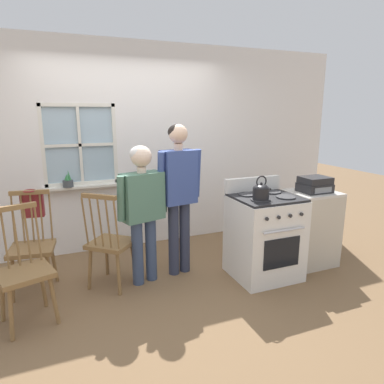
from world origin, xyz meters
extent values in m
plane|color=brown|center=(0.00, 0.00, 0.00)|extent=(16.00, 16.00, 0.00)
cube|color=white|center=(1.53, 1.40, 1.35)|extent=(3.34, 0.06, 2.70)
cube|color=white|center=(-0.59, 1.40, 0.45)|extent=(0.90, 0.06, 0.90)
cube|color=white|center=(-0.59, 1.40, 2.31)|extent=(0.90, 0.06, 0.78)
cube|color=silver|center=(-0.59, 1.32, 0.89)|extent=(0.96, 0.10, 0.03)
cube|color=#9EB7C6|center=(-0.59, 1.41, 1.41)|extent=(0.84, 0.01, 0.95)
cube|color=silver|center=(-0.59, 1.38, 1.41)|extent=(0.04, 0.02, 1.01)
cube|color=silver|center=(-0.59, 1.38, 1.41)|extent=(0.90, 0.02, 0.04)
cube|color=silver|center=(-1.02, 1.38, 1.41)|extent=(0.04, 0.03, 1.01)
cube|color=silver|center=(-0.16, 1.38, 1.41)|extent=(0.04, 0.03, 1.01)
cube|color=silver|center=(-0.59, 1.38, 1.90)|extent=(0.90, 0.03, 0.04)
cube|color=silver|center=(-0.59, 1.38, 0.92)|extent=(0.90, 0.03, 0.04)
cube|color=olive|center=(-1.19, 0.47, 0.47)|extent=(0.47, 0.45, 0.04)
cylinder|color=olive|center=(-1.38, 0.34, 0.22)|extent=(0.07, 0.07, 0.45)
cylinder|color=olive|center=(-1.04, 0.30, 0.22)|extent=(0.07, 0.07, 0.45)
cylinder|color=olive|center=(-1.34, 0.65, 0.22)|extent=(0.07, 0.07, 0.45)
cylinder|color=olive|center=(-1.00, 0.61, 0.22)|extent=(0.07, 0.07, 0.45)
cylinder|color=olive|center=(-1.35, 0.67, 0.74)|extent=(0.03, 0.08, 0.53)
cylinder|color=olive|center=(-1.26, 0.65, 0.74)|extent=(0.03, 0.08, 0.53)
cylinder|color=olive|center=(-1.17, 0.64, 0.74)|extent=(0.03, 0.08, 0.53)
cylinder|color=olive|center=(-1.08, 0.63, 0.74)|extent=(0.03, 0.08, 0.53)
cylinder|color=olive|center=(-0.99, 0.62, 0.74)|extent=(0.03, 0.08, 0.53)
cube|color=olive|center=(-1.17, 0.64, 1.02)|extent=(0.38, 0.09, 0.04)
cube|color=olive|center=(-0.43, 0.33, 0.47)|extent=(0.58, 0.58, 0.04)
cylinder|color=olive|center=(-0.19, 0.33, 0.22)|extent=(0.09, 0.05, 0.45)
cylinder|color=olive|center=(-0.45, 0.56, 0.22)|extent=(0.05, 0.09, 0.45)
cylinder|color=olive|center=(-0.40, 0.09, 0.22)|extent=(0.05, 0.09, 0.45)
cylinder|color=olive|center=(-0.66, 0.32, 0.22)|extent=(0.09, 0.05, 0.45)
cylinder|color=olive|center=(-0.40, 0.08, 0.74)|extent=(0.06, 0.07, 0.53)
cylinder|color=olive|center=(-0.47, 0.14, 0.74)|extent=(0.06, 0.07, 0.53)
cylinder|color=olive|center=(-0.54, 0.20, 0.74)|extent=(0.06, 0.07, 0.53)
cylinder|color=olive|center=(-0.61, 0.26, 0.74)|extent=(0.06, 0.07, 0.53)
cylinder|color=olive|center=(-0.67, 0.32, 0.74)|extent=(0.06, 0.07, 0.53)
cube|color=olive|center=(-0.54, 0.20, 1.02)|extent=(0.31, 0.28, 0.04)
cube|color=olive|center=(-1.22, -0.09, 0.47)|extent=(0.52, 0.51, 0.04)
cylinder|color=olive|center=(-1.34, -0.29, 0.22)|extent=(0.07, 0.08, 0.45)
cylinder|color=olive|center=(-1.01, -0.19, 0.22)|extent=(0.08, 0.07, 0.45)
cylinder|color=olive|center=(-1.43, 0.01, 0.22)|extent=(0.08, 0.07, 0.45)
cylinder|color=olive|center=(-1.11, 0.11, 0.22)|extent=(0.07, 0.08, 0.45)
cylinder|color=olive|center=(-1.36, 0.04, 0.74)|extent=(0.04, 0.08, 0.53)
cylinder|color=olive|center=(-1.27, 0.07, 0.74)|extent=(0.04, 0.08, 0.53)
cylinder|color=olive|center=(-1.19, 0.10, 0.74)|extent=(0.04, 0.08, 0.53)
cylinder|color=olive|center=(-1.10, 0.12, 0.74)|extent=(0.04, 0.08, 0.53)
cube|color=olive|center=(-1.27, 0.07, 1.02)|extent=(0.37, 0.15, 0.04)
cylinder|color=#384766|center=(-0.17, 0.24, 0.36)|extent=(0.12, 0.12, 0.71)
cylinder|color=#384766|center=(-0.01, 0.29, 0.36)|extent=(0.12, 0.12, 0.71)
cube|color=#4C7560|center=(-0.09, 0.26, 0.96)|extent=(0.47, 0.32, 0.50)
cylinder|color=#4C7560|center=(-0.33, 0.17, 0.98)|extent=(0.10, 0.12, 0.46)
cylinder|color=#4C7560|center=(0.16, 0.31, 0.98)|extent=(0.10, 0.12, 0.46)
cylinder|color=beige|center=(-0.09, 0.26, 1.24)|extent=(0.10, 0.10, 0.06)
sphere|color=beige|center=(-0.09, 0.26, 1.38)|extent=(0.22, 0.22, 0.22)
ellipsoid|color=silver|center=(-0.09, 0.28, 1.40)|extent=(0.22, 0.22, 0.18)
cylinder|color=#2D3347|center=(0.26, 0.32, 0.42)|extent=(0.12, 0.12, 0.83)
cylinder|color=#2D3347|center=(0.40, 0.34, 0.42)|extent=(0.12, 0.12, 0.83)
cube|color=#384C8E|center=(0.33, 0.33, 1.12)|extent=(0.40, 0.27, 0.58)
cylinder|color=#384C8E|center=(0.12, 0.28, 1.15)|extent=(0.09, 0.12, 0.54)
cylinder|color=#384C8E|center=(0.56, 0.35, 1.15)|extent=(0.09, 0.12, 0.54)
cylinder|color=beige|center=(0.33, 0.33, 1.45)|extent=(0.10, 0.10, 0.07)
sphere|color=beige|center=(0.33, 0.33, 1.59)|extent=(0.20, 0.20, 0.20)
ellipsoid|color=black|center=(0.33, 0.35, 1.61)|extent=(0.21, 0.21, 0.17)
cube|color=white|center=(1.19, -0.10, 0.45)|extent=(0.70, 0.64, 0.90)
cube|color=black|center=(1.19, -0.10, 0.91)|extent=(0.69, 0.61, 0.02)
cylinder|color=#2D2D30|center=(1.03, -0.23, 0.93)|extent=(0.20, 0.20, 0.02)
cylinder|color=#2D2D30|center=(1.34, -0.23, 0.93)|extent=(0.20, 0.20, 0.02)
cylinder|color=#2D2D30|center=(1.03, 0.03, 0.93)|extent=(0.20, 0.20, 0.02)
cylinder|color=#2D2D30|center=(1.34, 0.03, 0.93)|extent=(0.20, 0.20, 0.02)
cube|color=white|center=(1.19, 0.19, 1.00)|extent=(0.70, 0.06, 0.16)
cube|color=black|center=(1.19, -0.42, 0.40)|extent=(0.43, 0.01, 0.32)
cylinder|color=silver|center=(1.19, -0.44, 0.65)|extent=(0.49, 0.02, 0.02)
cylinder|color=#232326|center=(0.98, -0.43, 0.79)|extent=(0.04, 0.02, 0.04)
cylinder|color=#232326|center=(1.12, -0.43, 0.79)|extent=(0.04, 0.02, 0.04)
cylinder|color=#232326|center=(1.26, -0.43, 0.79)|extent=(0.04, 0.02, 0.04)
cylinder|color=#232326|center=(1.40, -0.43, 0.79)|extent=(0.04, 0.02, 0.04)
cylinder|color=black|center=(1.03, -0.23, 1.00)|extent=(0.17, 0.17, 0.12)
ellipsoid|color=black|center=(1.03, -0.23, 1.06)|extent=(0.16, 0.16, 0.07)
sphere|color=black|center=(1.03, -0.23, 1.10)|extent=(0.03, 0.03, 0.03)
cylinder|color=black|center=(1.11, -0.23, 1.02)|extent=(0.08, 0.03, 0.07)
torus|color=black|center=(1.03, -0.23, 1.12)|extent=(0.12, 0.01, 0.12)
cylinder|color=#42474C|center=(-0.77, 1.31, 0.95)|extent=(0.13, 0.13, 0.08)
cylinder|color=#33261C|center=(-0.77, 1.31, 0.98)|extent=(0.11, 0.11, 0.01)
cone|color=#388447|center=(-0.76, 1.32, 1.05)|extent=(0.05, 0.04, 0.13)
cone|color=#388447|center=(-0.79, 1.32, 1.03)|extent=(0.05, 0.05, 0.08)
cone|color=#388447|center=(-0.78, 1.29, 1.03)|extent=(0.04, 0.06, 0.10)
cube|color=maroon|center=(-1.16, 0.73, 0.86)|extent=(0.23, 0.12, 0.26)
torus|color=maroon|center=(-1.17, 0.65, 1.03)|extent=(0.14, 0.14, 0.01)
cube|color=beige|center=(1.89, -0.02, 0.43)|extent=(0.55, 0.50, 0.87)
cube|color=beige|center=(1.89, -0.02, 0.89)|extent=(0.55, 0.50, 0.03)
cube|color=#232326|center=(1.89, -0.04, 0.95)|extent=(0.34, 0.28, 0.10)
cube|color=#232326|center=(1.89, -0.04, 1.04)|extent=(0.32, 0.27, 0.08)
cube|color=gray|center=(1.89, -0.19, 0.95)|extent=(0.24, 0.01, 0.06)
camera|label=1|loc=(-0.91, -3.12, 1.82)|focal=32.00mm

